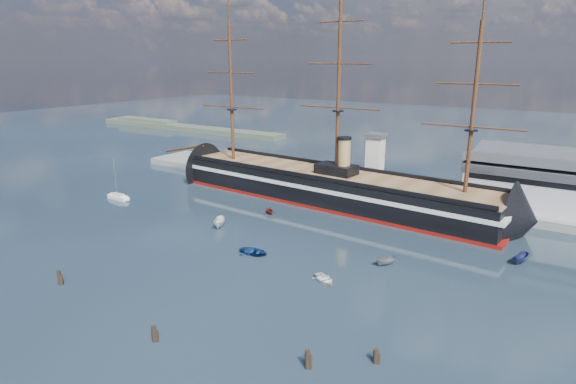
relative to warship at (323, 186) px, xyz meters
The scene contains 16 objects.
ground 21.16m from the warship, 74.29° to the right, with size 600.00×600.00×0.00m, color black.
quay 22.72m from the warship, 45.68° to the left, with size 180.00×18.00×2.00m, color slate.
quay_tower 16.61m from the warship, 56.44° to the left, with size 5.00×5.00×15.00m.
shoreline 153.24m from the warship, 150.69° to the left, with size 120.00×10.00×4.00m.
warship is the anchor object (origin of this frame).
sailboat 54.74m from the warship, 148.24° to the right, with size 7.01×2.30×11.10m.
motorboat_a 32.48m from the warship, 106.36° to the right, with size 6.49×2.38×2.60m, color white.
motorboat_b 39.75m from the warship, 80.37° to the right, with size 3.64×1.46×1.70m, color navy.
motorboat_c 42.38m from the warship, 45.19° to the right, with size 4.90×1.80×1.96m, color slate.
motorboat_d 18.23m from the warship, 107.56° to the right, with size 5.62×2.44×2.06m, color maroon.
motorboat_e 48.28m from the warship, 60.51° to the right, with size 3.03×1.21×1.42m, color silver.
motorboat_f 52.61m from the warship, 17.17° to the right, with size 5.55×2.03×2.22m, color navy.
piling_near_left 68.12m from the warship, 100.78° to the right, with size 0.64×0.64×3.18m, color black.
piling_near_mid 71.12m from the warship, 79.15° to the right, with size 0.64×0.64×2.99m, color black.
piling_near_right 71.90m from the warship, 62.33° to the right, with size 0.64×0.64×3.19m, color black.
piling_far_right 70.55m from the warship, 55.55° to the right, with size 0.64×0.64×2.61m, color black.
Camera 1 is at (53.40, -47.09, 36.24)m, focal length 30.00 mm.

